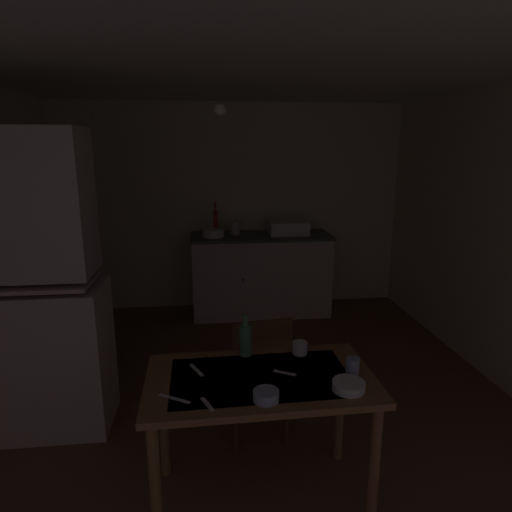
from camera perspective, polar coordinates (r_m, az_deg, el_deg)
name	(u,v)px	position (r m, az deg, el deg)	size (l,w,h in m)	color
ground_plane	(251,395)	(3.68, -0.64, -17.53)	(5.29, 5.29, 0.00)	brown
wall_back	(231,207)	(5.38, -3.18, 6.29)	(4.17, 0.10, 2.42)	beige
ceiling_slab	(250,61)	(3.19, -0.77, 23.89)	(4.17, 4.39, 0.10)	silver
hutch_cabinet	(26,297)	(3.31, -27.58, -4.70)	(0.99, 0.52, 2.04)	beige
counter_cabinet	(261,274)	(5.20, 0.61, -2.32)	(1.60, 0.64, 0.94)	beige
sink_basin	(288,228)	(5.12, 4.15, 3.68)	(0.44, 0.34, 0.15)	silver
hand_pump	(216,220)	(5.06, -5.23, 4.59)	(0.05, 0.27, 0.39)	#B21E19
mixing_bowl_counter	(213,233)	(4.99, -5.51, 2.99)	(0.24, 0.24, 0.09)	white
stoneware_crock	(235,228)	(5.08, -2.68, 3.61)	(0.11, 0.11, 0.15)	beige
dining_table	(261,395)	(2.44, 0.59, -17.48)	(1.20, 0.68, 0.75)	brown
chair_far_side	(258,371)	(3.02, 0.25, -14.64)	(0.44, 0.44, 0.88)	#50341C
serving_bowl_wide	(349,386)	(2.31, 11.84, -16.06)	(0.16, 0.16, 0.04)	white
soup_bowl_small	(266,396)	(2.19, 1.30, -17.55)	(0.12, 0.12, 0.05)	#9EB2C6
teacup_cream	(300,348)	(2.62, 5.68, -11.70)	(0.08, 0.08, 0.07)	white
mug_tall	(352,366)	(2.46, 12.32, -13.67)	(0.07, 0.07, 0.09)	#9EB2C6
glass_bottle	(245,339)	(2.57, -1.36, -10.67)	(0.07, 0.07, 0.25)	#4C7F56
table_knife	(175,399)	(2.24, -10.44, -17.63)	(0.17, 0.02, 0.01)	silver
teaspoon_near_bowl	(285,373)	(2.43, 3.72, -14.79)	(0.12, 0.02, 0.01)	beige
teaspoon_by_cup	(197,370)	(2.47, -7.68, -14.36)	(0.15, 0.02, 0.01)	beige
serving_spoon	(207,404)	(2.18, -6.28, -18.47)	(0.12, 0.02, 0.01)	beige
pendant_bulb	(220,110)	(3.11, -4.70, 18.27)	(0.08, 0.08, 0.08)	#F9EFCC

